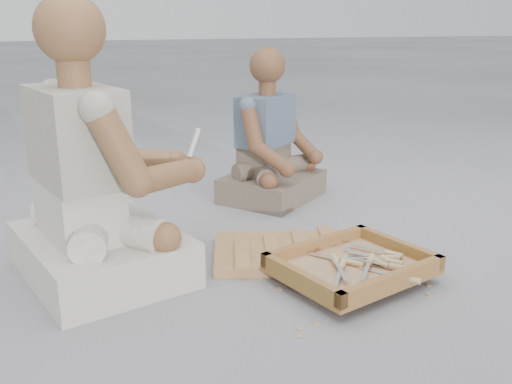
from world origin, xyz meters
name	(u,v)px	position (x,y,z in m)	size (l,w,h in m)	color
ground	(287,286)	(0.00, 0.00, 0.00)	(60.00, 60.00, 0.00)	#A0A0A6
carved_panel	(288,252)	(0.12, 0.25, 0.02)	(0.59, 0.40, 0.04)	olive
tool_tray	(352,266)	(0.24, -0.05, 0.06)	(0.61, 0.53, 0.07)	brown
chisel_0	(370,261)	(0.29, -0.08, 0.08)	(0.16, 0.18, 0.02)	white
chisel_1	(336,261)	(0.18, -0.03, 0.08)	(0.08, 0.22, 0.02)	white
chisel_2	(404,278)	(0.34, -0.22, 0.07)	(0.14, 0.19, 0.02)	white
chisel_3	(393,266)	(0.35, -0.14, 0.08)	(0.16, 0.18, 0.02)	white
chisel_4	(376,261)	(0.33, -0.07, 0.08)	(0.08, 0.22, 0.02)	white
chisel_5	(344,263)	(0.22, -0.03, 0.07)	(0.15, 0.19, 0.02)	white
chisel_6	(349,262)	(0.23, -0.04, 0.07)	(0.14, 0.19, 0.02)	white
chisel_7	(342,266)	(0.18, -0.07, 0.08)	(0.15, 0.19, 0.02)	white
chisel_8	(384,258)	(0.36, -0.06, 0.08)	(0.21, 0.09, 0.02)	white
chisel_9	(388,253)	(0.41, -0.03, 0.08)	(0.13, 0.19, 0.02)	white
chisel_10	(388,261)	(0.36, -0.09, 0.08)	(0.15, 0.19, 0.02)	white
wood_chip_0	(314,270)	(0.15, 0.09, 0.00)	(0.02, 0.01, 0.00)	tan
wood_chip_1	(439,296)	(0.46, -0.27, 0.00)	(0.02, 0.01, 0.00)	tan
wood_chip_2	(298,336)	(-0.11, -0.32, 0.00)	(0.02, 0.01, 0.00)	tan
wood_chip_3	(317,325)	(-0.03, -0.28, 0.00)	(0.02, 0.01, 0.00)	tan
wood_chip_4	(428,285)	(0.48, -0.18, 0.00)	(0.02, 0.01, 0.00)	tan
wood_chip_5	(374,261)	(0.42, 0.08, 0.00)	(0.02, 0.01, 0.00)	tan
wood_chip_6	(284,272)	(0.04, 0.12, 0.00)	(0.02, 0.01, 0.00)	tan
wood_chip_7	(300,329)	(-0.09, -0.29, 0.00)	(0.02, 0.01, 0.00)	tan
wood_chip_8	(429,295)	(0.43, -0.25, 0.00)	(0.02, 0.01, 0.00)	tan
wood_chip_9	(383,260)	(0.46, 0.07, 0.00)	(0.02, 0.01, 0.00)	tan
wood_chip_10	(279,289)	(-0.04, -0.01, 0.00)	(0.02, 0.01, 0.00)	tan
wood_chip_11	(277,258)	(0.07, 0.25, 0.00)	(0.02, 0.01, 0.00)	tan
wood_chip_12	(362,240)	(0.49, 0.28, 0.00)	(0.02, 0.01, 0.00)	tan
craftsman	(95,187)	(-0.61, 0.35, 0.35)	(0.74, 0.75, 1.01)	silver
companion	(271,150)	(0.37, 1.02, 0.27)	(0.65, 0.63, 0.80)	#776655
mobile_phone	(194,142)	(-0.23, 0.37, 0.48)	(0.06, 0.05, 0.11)	white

